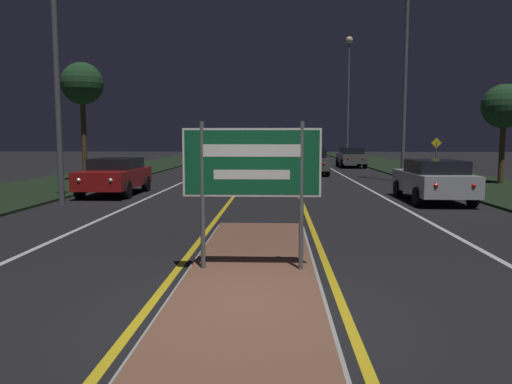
% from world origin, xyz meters
% --- Properties ---
extents(ground_plane, '(160.00, 160.00, 0.00)m').
position_xyz_m(ground_plane, '(0.00, 0.00, 0.00)').
color(ground_plane, black).
extents(median_island, '(2.02, 8.45, 0.10)m').
position_xyz_m(median_island, '(0.00, 1.75, 0.04)').
color(median_island, '#999993').
rests_on(median_island, ground_plane).
extents(verge_left, '(5.00, 100.00, 0.08)m').
position_xyz_m(verge_left, '(-9.50, 20.00, 0.04)').
color(verge_left, black).
rests_on(verge_left, ground_plane).
extents(verge_right, '(5.00, 100.00, 0.08)m').
position_xyz_m(verge_right, '(9.50, 20.00, 0.04)').
color(verge_right, black).
rests_on(verge_right, ground_plane).
extents(centre_line_yellow_left, '(0.12, 70.00, 0.01)m').
position_xyz_m(centre_line_yellow_left, '(-1.20, 25.00, 0.00)').
color(centre_line_yellow_left, gold).
rests_on(centre_line_yellow_left, ground_plane).
extents(centre_line_yellow_right, '(0.12, 70.00, 0.01)m').
position_xyz_m(centre_line_yellow_right, '(1.20, 25.00, 0.00)').
color(centre_line_yellow_right, gold).
rests_on(centre_line_yellow_right, ground_plane).
extents(lane_line_white_left, '(0.12, 70.00, 0.01)m').
position_xyz_m(lane_line_white_left, '(-4.20, 25.00, 0.00)').
color(lane_line_white_left, silver).
rests_on(lane_line_white_left, ground_plane).
extents(lane_line_white_right, '(0.12, 70.00, 0.01)m').
position_xyz_m(lane_line_white_right, '(4.20, 25.00, 0.00)').
color(lane_line_white_right, silver).
rests_on(lane_line_white_right, ground_plane).
extents(edge_line_white_left, '(0.10, 70.00, 0.01)m').
position_xyz_m(edge_line_white_left, '(-7.20, 25.00, 0.00)').
color(edge_line_white_left, silver).
rests_on(edge_line_white_left, ground_plane).
extents(edge_line_white_right, '(0.10, 70.00, 0.01)m').
position_xyz_m(edge_line_white_right, '(7.20, 25.00, 0.00)').
color(edge_line_white_right, silver).
rests_on(edge_line_white_right, ground_plane).
extents(highway_sign, '(2.07, 0.07, 2.23)m').
position_xyz_m(highway_sign, '(0.00, 1.74, 1.64)').
color(highway_sign, '#56565B').
rests_on(highway_sign, median_island).
extents(streetlight_left_near, '(0.46, 0.46, 8.43)m').
position_xyz_m(streetlight_left_near, '(-6.50, 9.84, 5.16)').
color(streetlight_left_near, '#56565B').
rests_on(streetlight_left_near, ground_plane).
extents(streetlight_right_near, '(0.54, 0.54, 9.41)m').
position_xyz_m(streetlight_right_near, '(6.47, 18.80, 6.12)').
color(streetlight_right_near, '#56565B').
rests_on(streetlight_right_near, ground_plane).
extents(streetlight_right_far, '(0.63, 0.63, 11.13)m').
position_xyz_m(streetlight_right_far, '(6.70, 39.83, 7.61)').
color(streetlight_right_far, '#56565B').
rests_on(streetlight_right_far, ground_plane).
extents(car_receding_0, '(1.89, 4.18, 1.39)m').
position_xyz_m(car_receding_0, '(5.57, 11.04, 0.74)').
color(car_receding_0, '#B7B7BC').
rests_on(car_receding_0, ground_plane).
extents(car_receding_1, '(1.87, 4.12, 1.50)m').
position_xyz_m(car_receding_1, '(2.38, 23.59, 0.79)').
color(car_receding_1, '#4C514C').
rests_on(car_receding_1, ground_plane).
extents(car_receding_2, '(1.87, 4.40, 1.48)m').
position_xyz_m(car_receding_2, '(5.87, 31.68, 0.79)').
color(car_receding_2, '#4C514C').
rests_on(car_receding_2, ground_plane).
extents(car_approaching_0, '(1.88, 4.17, 1.37)m').
position_xyz_m(car_approaching_0, '(-5.69, 12.70, 0.73)').
color(car_approaching_0, maroon).
rests_on(car_approaching_0, ground_plane).
extents(warning_sign, '(0.60, 0.06, 2.09)m').
position_xyz_m(warning_sign, '(9.52, 23.48, 1.34)').
color(warning_sign, '#56565B').
rests_on(warning_sign, verge_right).
extents(roadside_palm_left, '(1.96, 1.96, 5.59)m').
position_xyz_m(roadside_palm_left, '(-8.81, 17.76, 4.61)').
color(roadside_palm_left, '#4C3823').
rests_on(roadside_palm_left, verge_left).
extents(roadside_palm_right, '(1.96, 1.96, 4.44)m').
position_xyz_m(roadside_palm_right, '(10.48, 17.23, 3.50)').
color(roadside_palm_right, '#4C3823').
rests_on(roadside_palm_right, verge_right).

